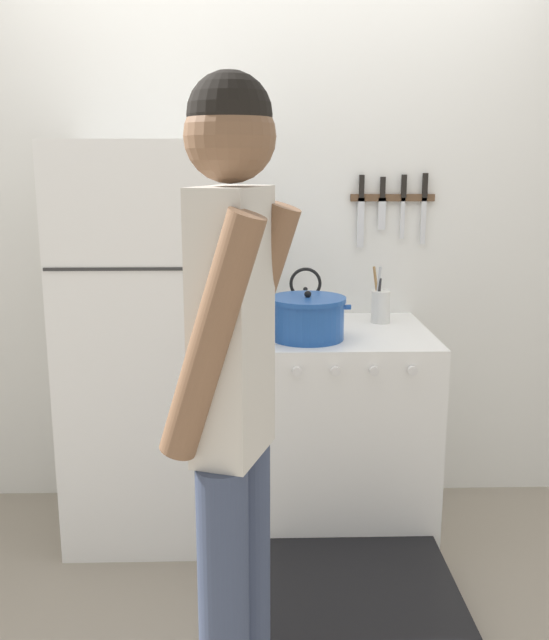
# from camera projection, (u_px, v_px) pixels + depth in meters

# --- Properties ---
(ground_plane) EXTENTS (14.00, 14.00, 0.00)m
(ground_plane) POSITION_uv_depth(u_px,v_px,m) (270.00, 490.00, 3.51)
(ground_plane) COLOR gray
(wall_back) EXTENTS (10.00, 0.06, 2.55)m
(wall_back) POSITION_uv_depth(u_px,v_px,m) (270.00, 230.00, 3.26)
(wall_back) COLOR silver
(wall_back) RESTS_ON ground_plane
(refrigerator) EXTENTS (0.71, 0.66, 1.66)m
(refrigerator) POSITION_uv_depth(u_px,v_px,m) (153.00, 344.00, 3.01)
(refrigerator) COLOR white
(refrigerator) RESTS_ON ground_plane
(stove_range) EXTENTS (0.72, 1.41, 0.89)m
(stove_range) POSITION_uv_depth(u_px,v_px,m) (342.00, 434.00, 3.05)
(stove_range) COLOR white
(stove_range) RESTS_ON ground_plane
(dutch_oven_pot) EXTENTS (0.34, 0.30, 0.19)m
(dutch_oven_pot) POSITION_uv_depth(u_px,v_px,m) (308.00, 318.00, 2.83)
(dutch_oven_pot) COLOR #1E4C9E
(dutch_oven_pot) RESTS_ON stove_range
(tea_kettle) EXTENTS (0.22, 0.18, 0.25)m
(tea_kettle) POSITION_uv_depth(u_px,v_px,m) (306.00, 306.00, 3.10)
(tea_kettle) COLOR silver
(tea_kettle) RESTS_ON stove_range
(utensil_jar) EXTENTS (0.08, 0.08, 0.25)m
(utensil_jar) POSITION_uv_depth(u_px,v_px,m) (380.00, 306.00, 3.12)
(utensil_jar) COLOR silver
(utensil_jar) RESTS_ON stove_range
(person) EXTENTS (0.37, 0.42, 1.78)m
(person) POSITION_uv_depth(u_px,v_px,m) (233.00, 398.00, 1.74)
(person) COLOR #38425B
(person) RESTS_ON ground_plane
(wall_knife_strip) EXTENTS (0.38, 0.03, 0.33)m
(wall_knife_strip) POSITION_uv_depth(u_px,v_px,m) (392.00, 197.00, 3.20)
(wall_knife_strip) COLOR brown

